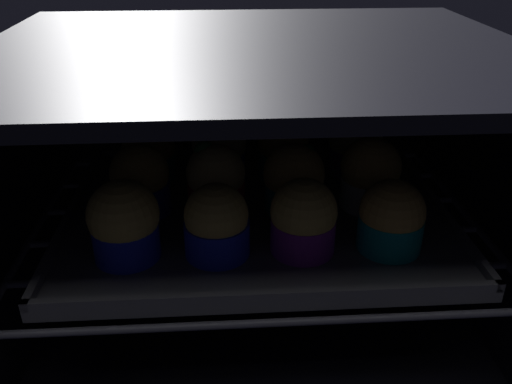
% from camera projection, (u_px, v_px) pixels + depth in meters
% --- Properties ---
extents(oven_cavity, '(0.59, 0.47, 0.37)m').
position_uv_depth(oven_cavity, '(254.00, 181.00, 0.69)').
color(oven_cavity, black).
rests_on(oven_cavity, ground).
extents(oven_rack, '(0.55, 0.42, 0.01)m').
position_uv_depth(oven_rack, '(256.00, 220.00, 0.67)').
color(oven_rack, '#42424C').
rests_on(oven_rack, oven_cavity).
extents(baking_tray, '(0.46, 0.37, 0.02)m').
position_uv_depth(baking_tray, '(256.00, 212.00, 0.67)').
color(baking_tray, '#4C4C51').
rests_on(baking_tray, oven_rack).
extents(muffin_row0_col0, '(0.08, 0.08, 0.09)m').
position_uv_depth(muffin_row0_col0, '(124.00, 222.00, 0.55)').
color(muffin_row0_col0, '#1928B7').
rests_on(muffin_row0_col0, baking_tray).
extents(muffin_row0_col1, '(0.07, 0.07, 0.08)m').
position_uv_depth(muffin_row0_col1, '(217.00, 224.00, 0.56)').
color(muffin_row0_col1, '#1928B7').
rests_on(muffin_row0_col1, baking_tray).
extents(muffin_row0_col2, '(0.07, 0.07, 0.08)m').
position_uv_depth(muffin_row0_col2, '(303.00, 219.00, 0.56)').
color(muffin_row0_col2, '#7A238C').
rests_on(muffin_row0_col2, baking_tray).
extents(muffin_row0_col3, '(0.07, 0.07, 0.08)m').
position_uv_depth(muffin_row0_col3, '(391.00, 218.00, 0.57)').
color(muffin_row0_col3, '#0C8C84').
rests_on(muffin_row0_col3, baking_tray).
extents(muffin_row1_col0, '(0.07, 0.07, 0.09)m').
position_uv_depth(muffin_row1_col0, '(140.00, 181.00, 0.64)').
color(muffin_row1_col0, '#1928B7').
rests_on(muffin_row1_col0, baking_tray).
extents(muffin_row1_col1, '(0.07, 0.07, 0.09)m').
position_uv_depth(muffin_row1_col1, '(216.00, 180.00, 0.64)').
color(muffin_row1_col1, red).
rests_on(muffin_row1_col1, baking_tray).
extents(muffin_row1_col2, '(0.08, 0.08, 0.09)m').
position_uv_depth(muffin_row1_col2, '(294.00, 180.00, 0.64)').
color(muffin_row1_col2, '#0C8C84').
rests_on(muffin_row1_col2, baking_tray).
extents(muffin_row1_col3, '(0.07, 0.07, 0.09)m').
position_uv_depth(muffin_row1_col3, '(370.00, 175.00, 0.65)').
color(muffin_row1_col3, silver).
rests_on(muffin_row1_col3, baking_tray).
extents(muffin_row2_col0, '(0.07, 0.07, 0.08)m').
position_uv_depth(muffin_row2_col0, '(149.00, 154.00, 0.72)').
color(muffin_row2_col0, '#0C8C84').
rests_on(muffin_row2_col0, baking_tray).
extents(muffin_row2_col1, '(0.07, 0.07, 0.09)m').
position_uv_depth(muffin_row2_col1, '(219.00, 149.00, 0.72)').
color(muffin_row2_col1, '#1928B7').
rests_on(muffin_row2_col1, baking_tray).
extents(muffin_row2_col2, '(0.07, 0.07, 0.08)m').
position_uv_depth(muffin_row2_col2, '(283.00, 149.00, 0.73)').
color(muffin_row2_col2, '#0C8C84').
rests_on(muffin_row2_col2, baking_tray).
extents(muffin_row2_col3, '(0.07, 0.07, 0.09)m').
position_uv_depth(muffin_row2_col3, '(355.00, 145.00, 0.74)').
color(muffin_row2_col3, '#7A238C').
rests_on(muffin_row2_col3, baking_tray).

